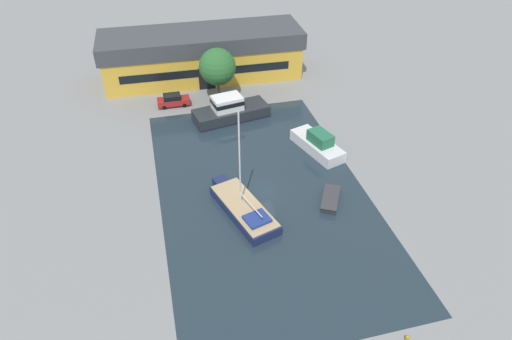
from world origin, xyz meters
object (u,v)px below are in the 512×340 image
Objects in this scene: parked_car at (173,100)px; cabin_boat at (318,144)px; motor_cruiser at (230,111)px; sailboat_moored at (243,208)px; warehouse_building at (202,54)px; small_dinghy at (330,199)px; quay_tree_near_building at (217,67)px.

parked_car is 0.56× the size of cabin_boat.
motor_cruiser reaches higher than cabin_boat.
parked_car is at bearing 83.78° from sailboat_moored.
warehouse_building reaches higher than motor_cruiser.
sailboat_moored is at bearing 11.34° from parked_car.
sailboat_moored is 9.20m from small_dinghy.
warehouse_building is 8.38m from quay_tree_near_building.
quay_tree_near_building is 1.70× the size of parked_car.
small_dinghy is (8.22, -33.04, -3.30)m from warehouse_building.
warehouse_building is 3.98× the size of quay_tree_near_building.
small_dinghy is at bearing -73.71° from quay_tree_near_building.
warehouse_building is at bearing -48.04° from small_dinghy.
warehouse_building is 2.66× the size of sailboat_moored.
quay_tree_near_building reaches higher than parked_car.
quay_tree_near_building is at bearing 91.50° from parked_car.
sailboat_moored is at bearing -90.22° from warehouse_building.
warehouse_building is 6.76× the size of parked_car.
small_dinghy is at bearing -74.55° from warehouse_building.
quay_tree_near_building is 0.67× the size of sailboat_moored.
quay_tree_near_building is at bearing -45.72° from small_dinghy.
motor_cruiser is (7.04, -5.37, 0.33)m from parked_car.
warehouse_building is 26.03m from cabin_boat.
small_dinghy is (13.78, -24.73, -0.50)m from parked_car.
parked_car is 8.86m from motor_cruiser.
parked_car is 28.31m from small_dinghy.
cabin_boat is (15.73, -15.50, 0.13)m from parked_car.
sailboat_moored is (-1.92, -24.24, -4.46)m from quay_tree_near_building.
warehouse_building is at bearing 146.76° from parked_car.
sailboat_moored reaches higher than quay_tree_near_building.
warehouse_building is at bearing 95.69° from cabin_boat.
motor_cruiser is 2.38× the size of small_dinghy.
small_dinghy is 9.45m from cabin_boat.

